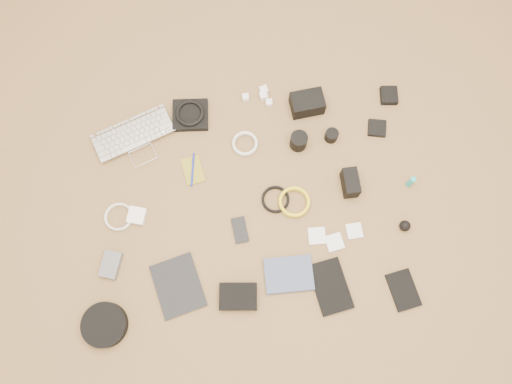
{
  "coord_description": "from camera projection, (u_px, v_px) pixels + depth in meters",
  "views": [
    {
      "loc": [
        -0.04,
        -0.56,
        2.06
      ],
      "look_at": [
        0.04,
        0.04,
        0.02
      ],
      "focal_mm": 35.0,
      "sensor_mm": 36.0,
      "label": 1
    }
  ],
  "objects": [
    {
      "name": "filter_case_mid",
      "position": [
        334.0,
        242.0,
        2.08
      ],
      "size": [
        0.08,
        0.08,
        0.01
      ],
      "primitive_type": "cube",
      "rotation": [
        0.0,
        0.0,
        0.16
      ],
      "color": "silver",
      "rests_on": "ground"
    },
    {
      "name": "notebook_olive",
      "position": [
        193.0,
        170.0,
        2.17
      ],
      "size": [
        0.1,
        0.14,
        0.01
      ],
      "primitive_type": "cube",
      "rotation": [
        0.0,
        0.0,
        0.17
      ],
      "color": "olive",
      "rests_on": "ground"
    },
    {
      "name": "power_brick",
      "position": [
        137.0,
        216.0,
        2.1
      ],
      "size": [
        0.09,
        0.09,
        0.03
      ],
      "primitive_type": "cube",
      "rotation": [
        0.0,
        0.0,
        -0.32
      ],
      "color": "silver",
      "rests_on": "ground"
    },
    {
      "name": "charger_b",
      "position": [
        264.0,
        90.0,
        2.27
      ],
      "size": [
        0.04,
        0.04,
        0.03
      ],
      "primitive_type": "cube",
      "rotation": [
        0.0,
        0.0,
        0.23
      ],
      "color": "silver",
      "rests_on": "ground"
    },
    {
      "name": "paperback",
      "position": [
        291.0,
        293.0,
        2.02
      ],
      "size": [
        0.2,
        0.15,
        0.02
      ],
      "primitive_type": "imported",
      "rotation": [
        0.0,
        0.0,
        1.54
      ],
      "color": "#3D4B68",
      "rests_on": "ground"
    },
    {
      "name": "drive_case",
      "position": [
        238.0,
        297.0,
        2.01
      ],
      "size": [
        0.16,
        0.13,
        0.04
      ],
      "primitive_type": "cube",
      "rotation": [
        0.0,
        0.0,
        -0.13
      ],
      "color": "black",
      "rests_on": "ground"
    },
    {
      "name": "cable_yellow",
      "position": [
        294.0,
        202.0,
        2.13
      ],
      "size": [
        0.16,
        0.16,
        0.02
      ],
      "primitive_type": "torus",
      "rotation": [
        0.0,
        0.0,
        0.22
      ],
      "color": "gold",
      "rests_on": "ground"
    },
    {
      "name": "pen_blue",
      "position": [
        193.0,
        170.0,
        2.17
      ],
      "size": [
        0.03,
        0.15,
        0.01
      ],
      "primitive_type": "cylinder",
      "rotation": [
        1.57,
        0.0,
        -0.16
      ],
      "color": "#121E98",
      "rests_on": "notebook_olive"
    },
    {
      "name": "charger_c",
      "position": [
        264.0,
        96.0,
        2.26
      ],
      "size": [
        0.04,
        0.04,
        0.03
      ],
      "primitive_type": "cube",
      "rotation": [
        0.0,
        0.0,
        0.14
      ],
      "color": "silver",
      "rests_on": "ground"
    },
    {
      "name": "air_blower",
      "position": [
        405.0,
        226.0,
        2.08
      ],
      "size": [
        0.06,
        0.06,
        0.05
      ],
      "primitive_type": "sphere",
      "rotation": [
        0.0,
        0.0,
        -0.39
      ],
      "color": "black",
      "rests_on": "ground"
    },
    {
      "name": "charger_a",
      "position": [
        246.0,
        98.0,
        2.26
      ],
      "size": [
        0.03,
        0.03,
        0.03
      ],
      "primitive_type": "cube",
      "rotation": [
        0.0,
        0.0,
        -0.0
      ],
      "color": "silver",
      "rests_on": "ground"
    },
    {
      "name": "battery_charger",
      "position": [
        111.0,
        265.0,
        2.05
      ],
      "size": [
        0.1,
        0.13,
        0.03
      ],
      "primitive_type": "cube",
      "rotation": [
        0.0,
        0.0,
        -0.33
      ],
      "color": "#545459",
      "rests_on": "ground"
    },
    {
      "name": "cable_white_a",
      "position": [
        245.0,
        144.0,
        2.2
      ],
      "size": [
        0.12,
        0.12,
        0.01
      ],
      "primitive_type": "torus",
      "rotation": [
        0.0,
        0.0,
        -0.05
      ],
      "color": "silver",
      "rests_on": "ground"
    },
    {
      "name": "notebook_black_b",
      "position": [
        403.0,
        290.0,
        2.03
      ],
      "size": [
        0.13,
        0.17,
        0.01
      ],
      "primitive_type": "cube",
      "rotation": [
        0.0,
        0.0,
        0.16
      ],
      "color": "black",
      "rests_on": "ground"
    },
    {
      "name": "filter_case_right",
      "position": [
        354.0,
        231.0,
        2.1
      ],
      "size": [
        0.07,
        0.07,
        0.01
      ],
      "primitive_type": "cube",
      "rotation": [
        0.0,
        0.0,
        0.03
      ],
      "color": "silver",
      "rests_on": "ground"
    },
    {
      "name": "room_shell",
      "position": [
        240.0,
        29.0,
        0.94
      ],
      "size": [
        4.04,
        4.04,
        2.58
      ],
      "color": "olive",
      "rests_on": "ground"
    },
    {
      "name": "charger_d",
      "position": [
        269.0,
        103.0,
        2.25
      ],
      "size": [
        0.03,
        0.03,
        0.03
      ],
      "primitive_type": "cube",
      "rotation": [
        0.0,
        0.0,
        -0.08
      ],
      "color": "silver",
      "rests_on": "ground"
    },
    {
      "name": "filter_case_left",
      "position": [
        317.0,
        236.0,
        2.09
      ],
      "size": [
        0.08,
        0.08,
        0.01
      ],
      "primitive_type": "cube",
      "rotation": [
        0.0,
        0.0,
        -0.06
      ],
      "color": "silver",
      "rests_on": "ground"
    },
    {
      "name": "lens_a",
      "position": [
        299.0,
        141.0,
        2.17
      ],
      "size": [
        0.09,
        0.09,
        0.08
      ],
      "primitive_type": "cylinder",
      "rotation": [
        0.0,
        0.0,
        0.25
      ],
      "color": "black",
      "rests_on": "ground"
    },
    {
      "name": "dslr_camera",
      "position": [
        307.0,
        103.0,
        2.22
      ],
      "size": [
        0.15,
        0.11,
        0.08
      ],
      "primitive_type": "cube",
      "rotation": [
        0.0,
        0.0,
        0.08
      ],
      "color": "black",
      "rests_on": "ground"
    },
    {
      "name": "cable_white_b",
      "position": [
        119.0,
        217.0,
        2.11
      ],
      "size": [
        0.15,
        0.15,
        0.01
      ],
      "primitive_type": "torus",
      "rotation": [
        0.0,
        0.0,
        -0.26
      ],
      "color": "silver",
      "rests_on": "ground"
    },
    {
      "name": "phone",
      "position": [
        240.0,
        230.0,
        2.1
      ],
      "size": [
        0.07,
        0.12,
        0.01
      ],
      "primitive_type": "cube",
      "rotation": [
        0.0,
        0.0,
        0.08
      ],
      "color": "black",
      "rests_on": "ground"
    },
    {
      "name": "lens_pouch",
      "position": [
        389.0,
        95.0,
        2.26
      ],
      "size": [
        0.08,
        0.09,
        0.03
      ],
      "primitive_type": "cube",
      "rotation": [
        0.0,
        0.0,
        -0.12
      ],
      "color": "black",
      "rests_on": "ground"
    },
    {
      "name": "headphones",
      "position": [
        190.0,
        113.0,
        2.21
      ],
      "size": [
        0.17,
        0.17,
        0.02
      ],
      "primitive_type": "torus",
      "rotation": [
        0.0,
        0.0,
        0.39
      ],
      "color": "black",
      "rests_on": "headphone_pouch"
    },
    {
      "name": "flash",
      "position": [
        350.0,
        183.0,
        2.12
      ],
      "size": [
        0.06,
        0.11,
        0.09
      ],
      "primitive_type": "cube",
      "rotation": [
        0.0,
        0.0,
        -0.0
      ],
      "color": "black",
      "rests_on": "ground"
    },
    {
      "name": "headphone_case",
      "position": [
        105.0,
        325.0,
        1.97
      ],
      "size": [
        0.22,
        0.22,
        0.05
      ],
      "primitive_type": "cylinder",
      "rotation": [
        0.0,
        0.0,
        0.26
      ],
      "color": "black",
      "rests_on": "ground"
    },
    {
      "name": "laptop",
      "position": [
        138.0,
        144.0,
        2.2
      ],
      "size": [
        0.41,
        0.35,
        0.03
      ],
      "primitive_type": "imported",
      "rotation": [
        0.0,
        0.0,
        0.33
      ],
      "color": "#B8B9BD",
      "rests_on": "ground"
    },
    {
      "name": "tablet",
      "position": [
        178.0,
        286.0,
        2.03
      ],
      "size": [
        0.23,
        0.26,
        0.01
      ],
      "primitive_type": "cube",
      "rotation": [
        0.0,
        0.0,
        0.22
      ],
      "color": "black",
      "rests_on": "ground"
    },
    {
      "name": "lens_cleaner",
      "position": [
        411.0,
        182.0,
        2.12
      ],
      "size": [
        0.03,
        0.03,
        0.08
      ],
      "primitive_type": "cylinder",
      "rotation": [
        0.0,
        0.0,
        -0.2
      ],
      "color": "#19A4A7",
      "rests_on": "ground"
    },
    {
      "name": "headphone_pouch",
      "position": [
        190.0,
        115.0,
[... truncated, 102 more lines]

